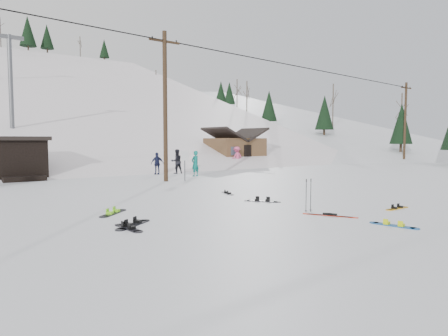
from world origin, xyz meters
TOP-DOWN VIEW (x-y plane):
  - ground at (0.00, 0.00)m, footprint 200.00×200.00m
  - ski_slope at (0.00, 55.00)m, footprint 60.00×85.24m
  - ridge_right at (38.00, 50.00)m, footprint 45.66×93.98m
  - treeline_right at (36.00, 42.00)m, footprint 20.00×60.00m
  - utility_pole at (2.00, 14.00)m, footprint 2.00×0.26m
  - utility_pole_right at (34.00, 17.00)m, footprint 2.00×0.26m
  - trail_sign at (3.10, 13.58)m, footprint 0.50×0.09m
  - lift_hut at (-5.00, 20.94)m, footprint 3.40×4.10m
  - lift_tower_near at (-4.00, 30.00)m, footprint 2.20×0.36m
  - cabin at (15.00, 24.00)m, footprint 5.39×4.40m
  - hero_snowboard at (1.42, -1.31)m, footprint 0.49×1.42m
  - hero_skis at (1.14, 0.80)m, footprint 0.96×1.63m
  - ski_poles at (1.13, 1.74)m, footprint 0.32×0.09m
  - board_scatter_a at (-4.72, 3.27)m, footprint 1.40×1.09m
  - board_scatter_b at (-5.01, 2.95)m, footprint 0.35×1.43m
  - board_scatter_c at (-4.52, 5.44)m, footprint 1.27×1.16m
  - board_scatter_d at (1.41, 4.47)m, footprint 0.99×1.33m
  - board_scatter_e at (4.26, 0.26)m, footprint 1.32×0.26m
  - board_scatter_f at (1.69, 7.24)m, footprint 0.53×1.24m
  - skier_teal at (5.27, 15.87)m, footprint 0.74×0.58m
  - skier_dark at (5.32, 18.59)m, footprint 0.96×0.79m
  - skier_pink at (13.45, 21.67)m, footprint 1.31×0.84m
  - skier_navy at (3.77, 18.71)m, footprint 1.00×0.54m

SIDE VIEW (x-z plane):
  - ski_slope at x=0.00m, z-range -44.99..20.99m
  - ridge_right at x=38.00m, z-range -38.30..16.30m
  - ground at x=0.00m, z-range 0.00..0.00m
  - treeline_right at x=36.00m, z-range -5.00..5.00m
  - board_scatter_f at x=1.69m, z-range -0.02..0.07m
  - board_scatter_e at x=4.26m, z-range -0.02..0.07m
  - board_scatter_b at x=-5.01m, z-range -0.02..0.08m
  - hero_snowboard at x=1.42m, z-range -0.02..0.08m
  - hero_skis at x=1.14m, z-range -0.02..0.07m
  - board_scatter_d at x=1.41m, z-range -0.03..0.08m
  - board_scatter_c at x=-4.52m, z-range -0.03..0.08m
  - board_scatter_a at x=-4.72m, z-range -0.03..0.09m
  - ski_poles at x=1.13m, z-range 0.01..1.18m
  - skier_navy at x=3.77m, z-range 0.00..1.62m
  - skier_teal at x=5.27m, z-range 0.00..1.77m
  - skier_dark at x=5.32m, z-range 0.00..1.82m
  - skier_pink at x=13.45m, z-range 0.00..1.91m
  - trail_sign at x=3.10m, z-range 0.35..2.20m
  - lift_hut at x=-5.00m, z-range -0.01..2.74m
  - cabin at x=15.00m, z-range -0.40..3.37m
  - utility_pole at x=2.00m, z-range 0.18..9.18m
  - utility_pole_right at x=34.00m, z-range 0.18..9.18m
  - lift_tower_near at x=-4.00m, z-range 3.86..11.86m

